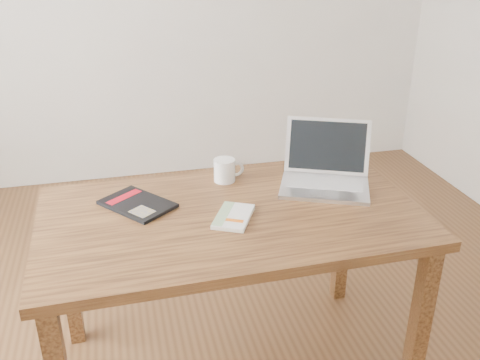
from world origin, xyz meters
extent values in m
plane|color=#55361D|center=(0.00, 0.00, 0.00)|extent=(4.00, 4.00, 0.00)
cube|color=#513118|center=(0.01, -0.12, 0.73)|extent=(1.42, 0.83, 0.04)
cube|color=#513118|center=(0.66, -0.45, 0.35)|extent=(0.06, 0.06, 0.71)
cube|color=#513118|center=(-0.64, 0.21, 0.35)|extent=(0.06, 0.06, 0.71)
cube|color=#513118|center=(0.65, 0.24, 0.35)|extent=(0.06, 0.06, 0.71)
cube|color=beige|center=(0.01, -0.17, 0.76)|extent=(0.19, 0.23, 0.01)
cube|color=white|center=(0.01, -0.17, 0.76)|extent=(0.19, 0.22, 0.02)
cube|color=#85A478|center=(-0.02, -0.15, 0.77)|extent=(0.12, 0.19, 0.00)
cube|color=#CE590E|center=(0.00, -0.21, 0.77)|extent=(0.07, 0.05, 0.00)
cube|color=black|center=(-0.32, 0.02, 0.76)|extent=(0.31, 0.32, 0.01)
cube|color=#A50B18|center=(-0.37, 0.08, 0.76)|extent=(0.14, 0.12, 0.00)
cube|color=gray|center=(-0.31, -0.06, 0.76)|extent=(0.10, 0.10, 0.00)
cube|color=silver|center=(0.42, -0.02, 0.76)|extent=(0.42, 0.36, 0.02)
cube|color=#BBBABE|center=(0.44, 0.01, 0.77)|extent=(0.33, 0.24, 0.00)
cube|color=#BCBCC1|center=(0.39, -0.08, 0.77)|extent=(0.12, 0.09, 0.00)
cube|color=silver|center=(0.49, 0.13, 0.88)|extent=(0.36, 0.22, 0.22)
cube|color=black|center=(0.49, 0.13, 0.88)|extent=(0.32, 0.19, 0.19)
cylinder|color=white|center=(0.05, 0.16, 0.80)|extent=(0.09, 0.09, 0.10)
cylinder|color=black|center=(0.05, 0.16, 0.84)|extent=(0.07, 0.07, 0.01)
torus|color=white|center=(0.10, 0.16, 0.80)|extent=(0.07, 0.02, 0.07)
camera|label=1|loc=(-0.37, -1.83, 1.70)|focal=40.00mm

